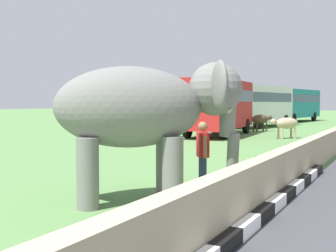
% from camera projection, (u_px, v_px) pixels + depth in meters
% --- Properties ---
extents(barrier_parapet, '(28.00, 0.36, 1.00)m').
position_uv_depth(barrier_parapet, '(249.00, 190.00, 7.60)').
color(barrier_parapet, tan).
rests_on(barrier_parapet, ground_plane).
extents(elephant, '(3.71, 3.92, 2.97)m').
position_uv_depth(elephant, '(146.00, 110.00, 8.74)').
color(elephant, slate).
rests_on(elephant, ground_plane).
extents(person_handler, '(0.60, 0.47, 1.66)m').
position_uv_depth(person_handler, '(203.00, 152.00, 9.82)').
color(person_handler, navy).
rests_on(person_handler, ground_plane).
extents(bus_red, '(8.16, 3.20, 3.50)m').
position_uv_depth(bus_red, '(219.00, 103.00, 26.43)').
color(bus_red, '#B21E1E').
rests_on(bus_red, ground_plane).
extents(bus_white, '(8.81, 3.69, 3.50)m').
position_uv_depth(bus_white, '(260.00, 103.00, 35.55)').
color(bus_white, silver).
rests_on(bus_white, ground_plane).
extents(bus_teal, '(10.14, 3.89, 3.50)m').
position_uv_depth(bus_teal, '(294.00, 103.00, 45.25)').
color(bus_teal, teal).
rests_on(bus_teal, ground_plane).
extents(cow_near, '(1.72, 1.54, 1.23)m').
position_uv_depth(cow_near, '(286.00, 124.00, 24.21)').
color(cow_near, tan).
rests_on(cow_near, ground_plane).
extents(cow_mid, '(1.82, 1.37, 1.23)m').
position_uv_depth(cow_mid, '(261.00, 120.00, 30.08)').
color(cow_mid, '#473323').
rests_on(cow_mid, ground_plane).
extents(hill_east, '(34.27, 27.42, 11.00)m').
position_uv_depth(hill_east, '(152.00, 115.00, 70.61)').
color(hill_east, slate).
rests_on(hill_east, ground_plane).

